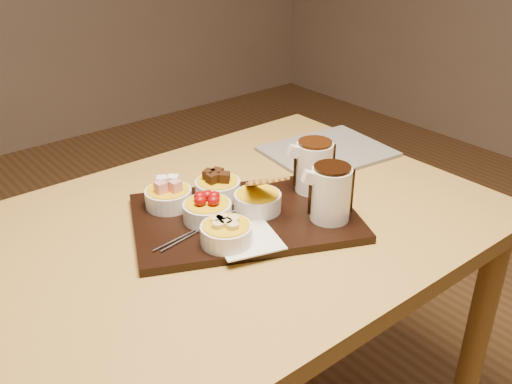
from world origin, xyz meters
TOP-DOWN VIEW (x-y plane):
  - dining_table at (0.00, 0.00)m, footprint 1.20×0.80m
  - serving_board at (0.06, -0.02)m, footprint 0.54×0.47m
  - napkin at (0.00, -0.10)m, footprint 0.15×0.15m
  - bowl_marshmallows at (-0.04, 0.11)m, footprint 0.10×0.10m
  - bowl_cake at (0.06, 0.08)m, footprint 0.10×0.10m
  - bowl_strawberries at (-0.01, 0.01)m, footprint 0.10×0.10m
  - bowl_biscotti at (0.09, -0.02)m, footprint 0.10×0.10m
  - bowl_bananas at (-0.04, -0.09)m, footprint 0.10×0.10m
  - pitcher_dark_chocolate at (0.19, -0.14)m, footprint 0.11×0.11m
  - pitcher_milk_chocolate at (0.25, -0.03)m, footprint 0.11×0.11m
  - fondue_skewers at (-0.03, -0.01)m, footprint 0.06×0.26m
  - newspaper at (0.45, 0.12)m, footprint 0.33×0.28m

SIDE VIEW (x-z plane):
  - dining_table at x=0.00m, z-range 0.28..1.03m
  - newspaper at x=0.45m, z-range 0.75..0.76m
  - serving_board at x=0.06m, z-range 0.75..0.77m
  - napkin at x=0.00m, z-range 0.77..0.77m
  - fondue_skewers at x=-0.03m, z-range 0.77..0.78m
  - bowl_marshmallows at x=-0.04m, z-range 0.77..0.81m
  - bowl_cake at x=0.06m, z-range 0.77..0.81m
  - bowl_strawberries at x=-0.01m, z-range 0.77..0.81m
  - bowl_biscotti at x=0.09m, z-range 0.77..0.81m
  - bowl_bananas at x=-0.04m, z-range 0.77..0.81m
  - pitcher_dark_chocolate at x=0.19m, z-range 0.77..0.88m
  - pitcher_milk_chocolate at x=0.25m, z-range 0.77..0.88m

